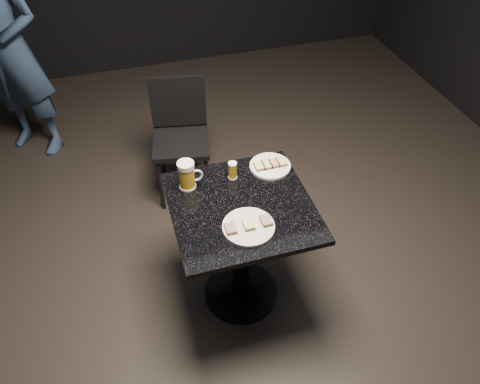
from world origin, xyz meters
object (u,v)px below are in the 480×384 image
object	(u,v)px
beer_tumbler	(233,170)
chair	(180,132)
plate_small	(270,166)
table	(241,237)
beer_mug	(187,175)
plate_large	(248,227)
patron	(8,48)

from	to	relation	value
beer_tumbler	chair	distance (m)	0.90
plate_small	chair	world-z (taller)	chair
table	beer_mug	bearing A→B (deg)	137.07
beer_mug	beer_tumbler	xyz separation A→B (m)	(0.24, 0.00, -0.03)
beer_mug	plate_large	bearing A→B (deg)	-59.78
patron	chair	distance (m)	1.40
table	beer_tumbler	size ratio (longest dim) A/B	7.65
plate_small	beer_mug	distance (m)	0.46
patron	beer_tumbler	world-z (taller)	patron
table	chair	xyz separation A→B (m)	(-0.12, 1.05, -0.01)
beer_tumbler	chair	world-z (taller)	chair
plate_large	chair	xyz separation A→B (m)	(-0.11, 1.20, -0.26)
table	chair	distance (m)	1.05
beer_mug	chair	world-z (taller)	beer_mug
plate_large	beer_tumbler	distance (m)	0.37
plate_small	patron	world-z (taller)	patron
plate_large	beer_mug	xyz separation A→B (m)	(-0.21, 0.36, 0.07)
patron	beer_mug	bearing A→B (deg)	-27.09
plate_small	chair	bearing A→B (deg)	113.74
patron	beer_mug	distance (m)	1.94
beer_mug	patron	bearing A→B (deg)	119.21
plate_large	chair	bearing A→B (deg)	95.29
beer_tumbler	plate_large	bearing A→B (deg)	-94.33
plate_large	beer_tumbler	xyz separation A→B (m)	(0.03, 0.37, 0.04)
patron	beer_tumbler	distance (m)	2.06
plate_large	chair	world-z (taller)	chair
table	beer_tumbler	xyz separation A→B (m)	(0.02, 0.21, 0.29)
plate_small	table	size ratio (longest dim) A/B	0.30
plate_large	plate_small	xyz separation A→B (m)	(0.25, 0.39, 0.00)
plate_small	patron	size ratio (longest dim) A/B	0.13
plate_small	table	xyz separation A→B (m)	(-0.23, -0.23, -0.25)
plate_large	table	world-z (taller)	plate_large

